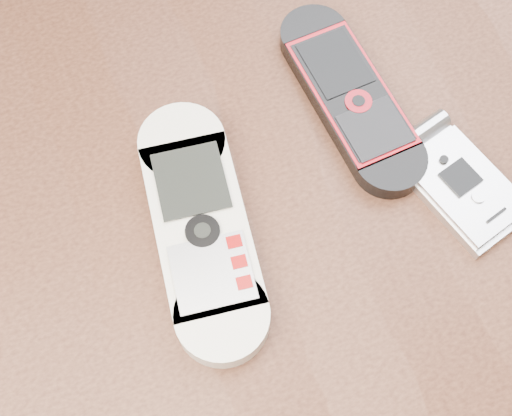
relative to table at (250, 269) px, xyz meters
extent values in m
plane|color=#472B19|center=(0.00, 0.00, -0.64)|extent=(4.00, 4.00, 0.00)
cube|color=black|center=(0.00, 0.00, 0.09)|extent=(1.20, 0.80, 0.03)
cube|color=silver|center=(-0.03, 0.00, 0.12)|extent=(0.08, 0.18, 0.02)
cube|color=black|center=(0.09, 0.06, 0.11)|extent=(0.06, 0.16, 0.02)
cube|color=silver|center=(0.13, -0.03, 0.11)|extent=(0.07, 0.11, 0.01)
camera|label=1|loc=(-0.06, -0.17, 0.53)|focal=50.00mm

